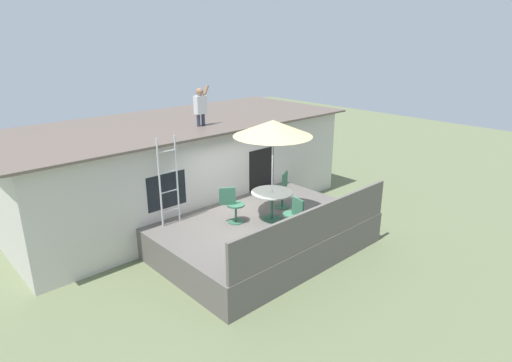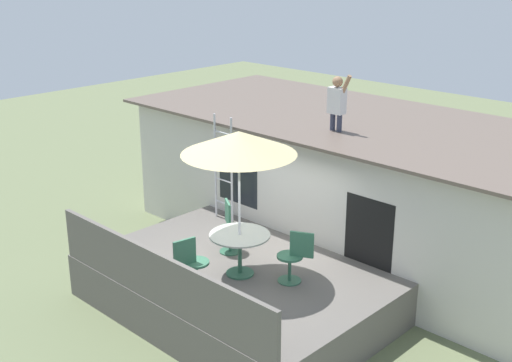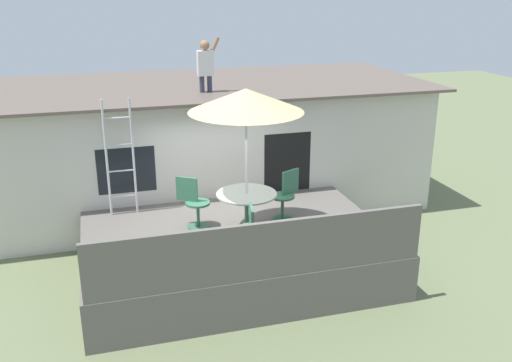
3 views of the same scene
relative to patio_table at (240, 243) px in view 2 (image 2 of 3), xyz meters
name	(u,v)px [view 2 (image 2 of 3)]	position (x,y,z in m)	size (l,w,h in m)	color
ground_plane	(241,306)	(-0.19, 0.22, -1.39)	(40.00, 40.00, 0.00)	#66704C
house	(362,185)	(-0.19, 3.82, 0.02)	(10.50, 4.50, 2.81)	beige
deck	(241,286)	(-0.19, 0.22, -0.99)	(5.22, 3.78, 0.80)	#605B56
deck_railing	(157,278)	(-0.19, -1.62, -0.14)	(5.12, 0.08, 0.90)	#605B56
patio_table	(240,243)	(0.00, 0.00, 0.00)	(1.04, 1.04, 0.74)	#33664C
patio_umbrella	(239,143)	(0.00, 0.00, 1.76)	(1.90, 1.90, 2.54)	silver
step_ladder	(223,169)	(-2.00, 1.52, 0.51)	(0.52, 0.04, 2.20)	silver
person_figure	(337,100)	(-0.11, 2.73, 2.03)	(0.47, 0.20, 1.11)	#33384C
patio_chair_left	(229,227)	(-0.82, 0.54, -0.13)	(0.57, 0.46, 0.92)	#33664C
patio_chair_right	(294,257)	(0.85, 0.43, -0.13)	(0.59, 0.44, 0.92)	#33664C
patio_chair_near	(192,264)	(-0.18, -0.92, -0.13)	(0.44, 0.62, 0.92)	#33664C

